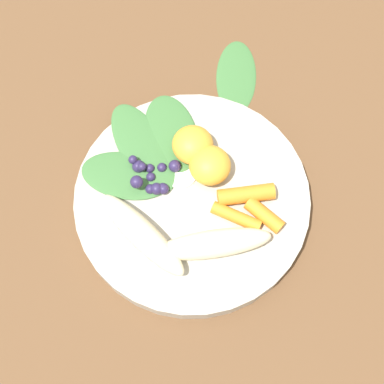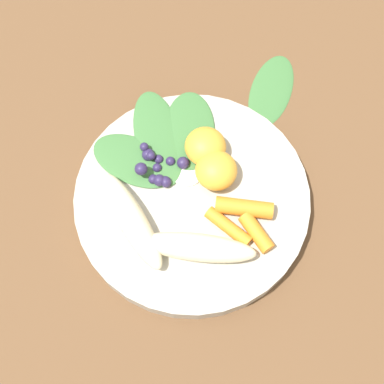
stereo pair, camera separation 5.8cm
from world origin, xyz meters
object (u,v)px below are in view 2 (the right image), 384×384
orange_segment_near (205,146)px  banana_peeled_left (198,247)px  bowl (192,200)px  kale_leaf_stray (271,89)px  banana_peeled_right (132,220)px

orange_segment_near → banana_peeled_left: bearing=4.1°
bowl → banana_peeled_left: banana_peeled_left is taller
banana_peeled_left → orange_segment_near: orange_segment_near is taller
banana_peeled_left → kale_leaf_stray: bearing=73.2°
banana_peeled_right → orange_segment_near: orange_segment_near is taller
banana_peeled_right → orange_segment_near: bearing=107.8°
banana_peeled_right → orange_segment_near: (-0.10, 0.07, 0.00)m
banana_peeled_left → banana_peeled_right: same height
banana_peeled_left → banana_peeled_right: (-0.02, -0.07, 0.00)m
kale_leaf_stray → banana_peeled_left: bearing=175.3°
kale_leaf_stray → orange_segment_near: bearing=158.8°
bowl → banana_peeled_left: (0.06, 0.02, 0.03)m
banana_peeled_left → kale_leaf_stray: 0.24m
bowl → banana_peeled_left: bearing=13.8°
banana_peeled_right → kale_leaf_stray: banana_peeled_right is taller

